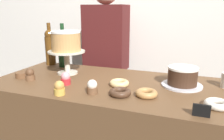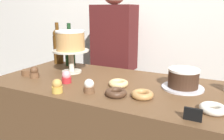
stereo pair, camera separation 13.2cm
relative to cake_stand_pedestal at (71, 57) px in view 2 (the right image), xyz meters
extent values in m
cube|color=silver|center=(0.36, 0.82, 0.25)|extent=(6.00, 0.05, 2.60)
cylinder|color=beige|center=(0.00, 0.00, -0.10)|extent=(0.14, 0.14, 0.01)
cylinder|color=beige|center=(0.00, 0.00, -0.03)|extent=(0.04, 0.04, 0.14)
cylinder|color=beige|center=(0.00, 0.00, 0.04)|extent=(0.25, 0.25, 0.01)
cylinder|color=tan|center=(0.00, 0.00, 0.11)|extent=(0.19, 0.19, 0.12)
cylinder|color=white|center=(0.00, 0.00, 0.17)|extent=(0.19, 0.19, 0.01)
cylinder|color=silver|center=(0.75, 0.00, -0.10)|extent=(0.23, 0.23, 0.01)
cylinder|color=#3D2619|center=(0.75, 0.00, -0.05)|extent=(0.16, 0.16, 0.09)
cylinder|color=white|center=(0.75, 0.00, 0.00)|extent=(0.17, 0.17, 0.01)
cylinder|color=#193D1E|center=(-0.13, 0.17, 0.00)|extent=(0.08, 0.08, 0.22)
sphere|color=#193D1E|center=(-0.13, 0.17, 0.13)|extent=(0.07, 0.07, 0.07)
cylinder|color=#193D1E|center=(-0.13, 0.17, 0.18)|extent=(0.03, 0.03, 0.08)
cylinder|color=#5B3814|center=(-0.26, 0.19, 0.00)|extent=(0.08, 0.08, 0.22)
sphere|color=#5B3814|center=(-0.26, 0.19, 0.13)|extent=(0.07, 0.07, 0.07)
cylinder|color=#5B3814|center=(-0.26, 0.19, 0.18)|extent=(0.03, 0.03, 0.08)
cylinder|color=red|center=(0.11, -0.20, -0.09)|extent=(0.06, 0.06, 0.03)
sphere|color=pink|center=(0.11, -0.20, -0.06)|extent=(0.05, 0.05, 0.05)
cylinder|color=brown|center=(0.32, -0.28, -0.09)|extent=(0.06, 0.06, 0.03)
sphere|color=white|center=(0.32, -0.28, -0.06)|extent=(0.05, 0.05, 0.05)
cylinder|color=brown|center=(-0.14, -0.21, -0.09)|extent=(0.06, 0.06, 0.03)
sphere|color=brown|center=(-0.14, -0.21, -0.06)|extent=(0.05, 0.05, 0.05)
cylinder|color=gold|center=(0.17, -0.36, -0.09)|extent=(0.06, 0.06, 0.03)
sphere|color=#CC9347|center=(0.17, -0.36, -0.06)|extent=(0.05, 0.05, 0.05)
torus|color=silver|center=(0.92, -0.25, -0.09)|extent=(0.11, 0.11, 0.03)
torus|color=#E0C17F|center=(0.41, -0.12, -0.09)|extent=(0.11, 0.11, 0.03)
torus|color=#B27F47|center=(0.59, -0.23, -0.09)|extent=(0.11, 0.11, 0.03)
torus|color=#472D1E|center=(0.46, -0.26, -0.09)|extent=(0.11, 0.11, 0.03)
cylinder|color=brown|center=(-0.23, -0.18, -0.10)|extent=(0.08, 0.08, 0.01)
cylinder|color=brown|center=(-0.23, -0.18, -0.09)|extent=(0.08, 0.08, 0.01)
cylinder|color=brown|center=(-0.23, -0.18, -0.08)|extent=(0.08, 0.08, 0.01)
cube|color=black|center=(0.85, -0.37, -0.08)|extent=(0.07, 0.01, 0.05)
cube|color=black|center=(0.07, 0.53, -0.62)|extent=(0.28, 0.18, 0.85)
cube|color=#4C1919|center=(0.07, 0.53, 0.08)|extent=(0.36, 0.22, 0.55)
camera|label=1|loc=(0.80, -1.29, 0.32)|focal=36.26mm
camera|label=2|loc=(0.92, -1.23, 0.32)|focal=36.26mm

